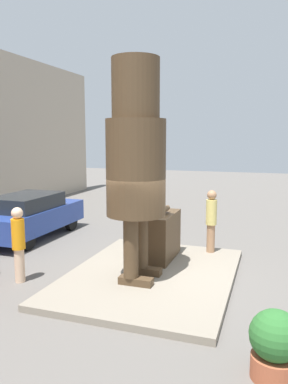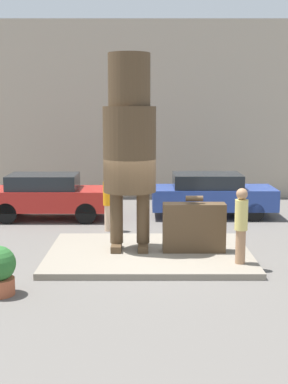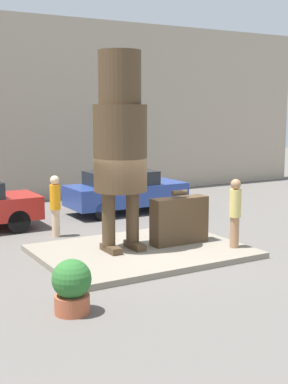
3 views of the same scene
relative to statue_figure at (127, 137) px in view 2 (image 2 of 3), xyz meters
name	(u,v)px [view 2 (image 2 of 3)]	position (x,y,z in m)	size (l,w,h in m)	color
ground_plane	(147,257)	(0.50, -0.22, -3.05)	(60.00, 60.00, 0.00)	#605B56
pedestal	(147,254)	(0.50, -0.22, -2.98)	(5.16, 3.86, 0.15)	gray
building_backdrop	(145,110)	(0.50, 9.20, 0.62)	(28.00, 0.60, 7.35)	tan
statue_figure	(127,137)	(0.00, 0.00, 0.00)	(1.34, 1.34, 4.97)	#4C3823
giant_suitcase	(191,227)	(1.64, -0.23, -2.28)	(1.59, 0.47, 1.44)	#4C3823
tourist	(239,222)	(2.64, -1.31, -1.92)	(0.31, 0.31, 1.80)	#A87A56
parked_car_red	(46,195)	(-2.90, 4.47, -2.22)	(4.22, 1.73, 1.54)	#B2231E
parked_car_blue	(209,194)	(2.73, 4.87, -2.25)	(4.25, 1.77, 1.52)	#284293
worker_hivis	(106,199)	(-0.74, 2.68, -2.06)	(0.31, 0.31, 1.81)	beige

